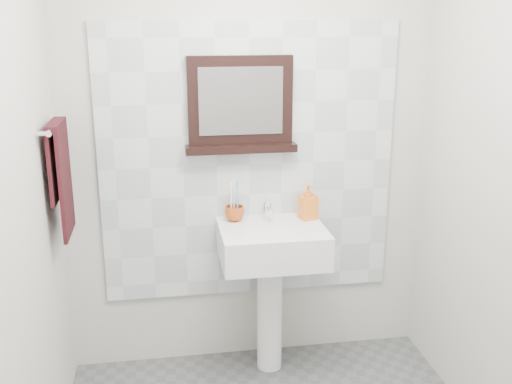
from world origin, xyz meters
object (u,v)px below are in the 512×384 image
pedestal_sink (272,259)px  hand_towel (60,170)px  toothbrush_cup (234,213)px  soap_dispenser (308,202)px  framed_mirror (240,107)px

pedestal_sink → hand_towel: bearing=-176.3°
toothbrush_cup → hand_towel: size_ratio=0.19×
toothbrush_cup → soap_dispenser: 0.40m
soap_dispenser → framed_mirror: framed_mirror is taller
toothbrush_cup → hand_towel: 0.93m
toothbrush_cup → pedestal_sink: bearing=-35.0°
hand_towel → pedestal_sink: bearing=3.7°
pedestal_sink → soap_dispenser: bearing=24.5°
framed_mirror → hand_towel: framed_mirror is taller
pedestal_sink → framed_mirror: bearing=126.4°
pedestal_sink → toothbrush_cup: size_ratio=9.25×
pedestal_sink → soap_dispenser: (0.22, 0.10, 0.28)m
soap_dispenser → hand_towel: hand_towel is taller
framed_mirror → hand_towel: 0.96m
pedestal_sink → framed_mirror: (-0.14, 0.19, 0.79)m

